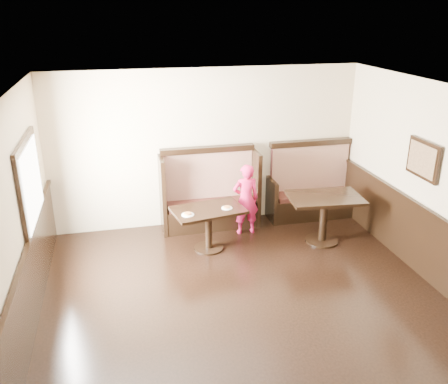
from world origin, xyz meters
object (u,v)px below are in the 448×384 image
object	(u,v)px
table_neighbor	(324,208)
booth_neighbor	(310,192)
child	(246,199)
booth_main	(209,198)
table_main	(208,218)

from	to	relation	value
table_neighbor	booth_neighbor	bearing A→B (deg)	83.97
booth_neighbor	child	bearing A→B (deg)	-162.08
booth_neighbor	child	distance (m)	1.48
booth_main	table_neighbor	world-z (taller)	booth_main
table_neighbor	child	distance (m)	1.34
booth_neighbor	table_neighbor	distance (m)	1.11
booth_main	child	distance (m)	0.72
table_main	child	world-z (taller)	child
booth_main	child	world-z (taller)	booth_main
booth_neighbor	table_neighbor	size ratio (longest dim) A/B	1.31
table_neighbor	child	size ratio (longest dim) A/B	0.99
booth_main	child	size ratio (longest dim) A/B	1.38
table_main	booth_main	bearing A→B (deg)	67.00
table_neighbor	child	xyz separation A→B (m)	(-1.18, 0.63, 0.01)
booth_main	table_neighbor	xyz separation A→B (m)	(1.73, -1.08, 0.09)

